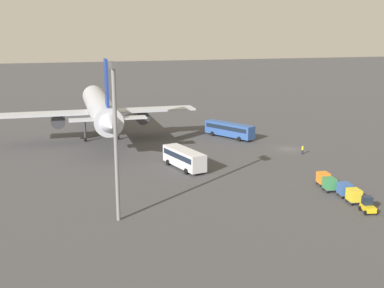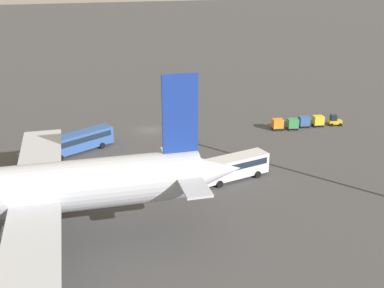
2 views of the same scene
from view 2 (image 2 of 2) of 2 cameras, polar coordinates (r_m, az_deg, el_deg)
name	(u,v)px [view 2 (image 2 of 2)]	position (r m, az deg, el deg)	size (l,w,h in m)	color
ground_plane	(150,130)	(89.84, -4.95, 1.65)	(600.00, 600.00, 0.00)	#424244
airplane	(21,192)	(53.28, -19.58, -5.40)	(48.69, 41.49, 18.53)	#B2B7C1
shuttle_bus_near	(77,141)	(80.62, -13.47, 0.34)	(12.39, 8.14, 3.29)	#2D5199
shuttle_bus_far	(234,166)	(69.17, 4.96, -2.59)	(10.93, 5.16, 3.36)	silver
baggage_tug	(335,120)	(95.93, 16.54, 2.69)	(2.62, 2.07, 2.10)	gold
worker_person	(173,123)	(90.97, -2.21, 2.54)	(0.38, 0.38, 1.74)	#1E1E2D
cargo_cart_yellow	(318,120)	(94.32, 14.73, 2.73)	(2.22, 1.95, 2.06)	#38383D
cargo_cart_blue	(304,121)	(93.29, 13.15, 2.67)	(2.22, 1.95, 2.06)	#38383D
cargo_cart_green	(293,123)	(91.44, 11.84, 2.41)	(2.22, 1.95, 2.06)	#38383D
cargo_cart_orange	(278,124)	(90.76, 10.11, 2.39)	(2.22, 1.95, 2.06)	#38383D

